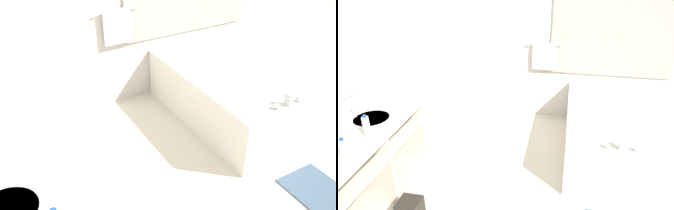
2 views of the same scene
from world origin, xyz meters
TOP-DOWN VIEW (x-y plane):
  - ground_plane at (0.00, 0.00)m, footprint 16.00×16.00m
  - bathtub at (0.65, 1.25)m, footprint 1.09×1.88m
  - bath_mat at (0.58, -0.26)m, footprint 0.47×0.77m

SIDE VIEW (x-z plane):
  - ground_plane at x=0.00m, z-range 0.00..0.00m
  - bath_mat at x=0.58m, z-range 0.00..0.02m
  - bathtub at x=0.65m, z-range -0.03..0.68m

